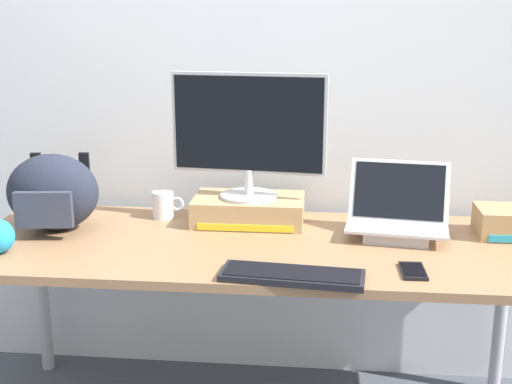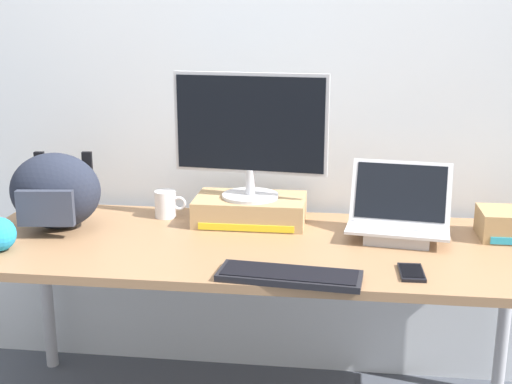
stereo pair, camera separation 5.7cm
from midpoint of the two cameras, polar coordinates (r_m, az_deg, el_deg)
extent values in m
cube|color=silver|center=(2.69, 1.94, 10.94)|extent=(7.00, 0.10, 2.60)
cube|color=#99704C|center=(2.34, 0.70, -4.62)|extent=(1.99, 0.76, 0.03)
cylinder|color=#B2B2B7|center=(3.00, -16.80, -8.08)|extent=(0.05, 0.05, 0.69)
cylinder|color=#B2B2B7|center=(2.84, 20.86, -9.81)|extent=(0.05, 0.05, 0.69)
cube|color=tan|center=(2.54, 0.16, -1.50)|extent=(0.41, 0.25, 0.10)
cube|color=yellow|center=(2.43, -0.21, -3.06)|extent=(0.35, 0.00, 0.02)
cylinder|color=silver|center=(2.52, 0.16, -0.32)|extent=(0.21, 0.21, 0.01)
cylinder|color=silver|center=(2.51, 0.16, 0.86)|extent=(0.04, 0.04, 0.09)
cube|color=silver|center=(2.47, 0.16, 5.82)|extent=(0.57, 0.08, 0.37)
cube|color=black|center=(2.45, 0.11, 5.78)|extent=(0.55, 0.06, 0.34)
cube|color=#ADADB2|center=(2.42, 12.56, -3.47)|extent=(0.24, 0.23, 0.04)
cube|color=silver|center=(2.41, 12.60, -2.91)|extent=(0.37, 0.27, 0.01)
cube|color=#B7B7BC|center=(2.42, 12.62, -2.64)|extent=(0.32, 0.16, 0.00)
cube|color=silver|center=(2.44, 12.81, -0.02)|extent=(0.36, 0.15, 0.21)
cube|color=black|center=(2.44, 12.81, 0.00)|extent=(0.32, 0.13, 0.18)
cube|color=black|center=(2.03, 3.66, -7.12)|extent=(0.44, 0.18, 0.02)
cube|color=black|center=(2.02, 3.67, -6.82)|extent=(0.41, 0.16, 0.00)
ellipsoid|color=#232838|center=(2.55, -16.01, 0.09)|extent=(0.35, 0.26, 0.28)
cube|color=#333847|center=(2.44, -16.78, -1.32)|extent=(0.20, 0.05, 0.13)
cube|color=black|center=(2.68, -17.17, 1.06)|extent=(0.04, 0.02, 0.21)
cube|color=black|center=(2.63, -13.42, 1.08)|extent=(0.04, 0.02, 0.21)
cylinder|color=silver|center=(2.62, -7.07, -1.03)|extent=(0.08, 0.08, 0.10)
torus|color=silver|center=(2.60, -5.91, -0.97)|extent=(0.06, 0.01, 0.06)
cube|color=black|center=(2.12, 13.79, -6.65)|extent=(0.08, 0.14, 0.01)
cube|color=black|center=(2.12, 13.80, -6.50)|extent=(0.07, 0.11, 0.00)
camera|label=1|loc=(0.03, -89.29, 0.19)|focal=47.22mm
camera|label=2|loc=(0.03, 90.71, -0.19)|focal=47.22mm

